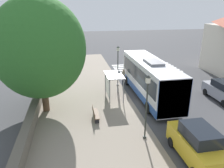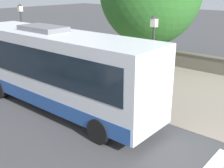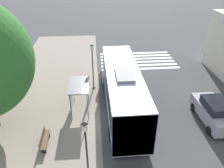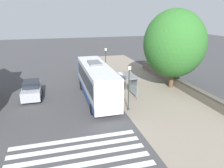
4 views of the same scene
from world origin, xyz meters
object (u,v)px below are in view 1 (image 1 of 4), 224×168
Objects in this scene: pedestrian at (123,75)px; parked_car_far_lane at (224,91)px; parked_car_behind_bus at (197,144)px; bus_shelter at (112,79)px; street_lamp_near at (147,103)px; street_lamp_far at (118,63)px; bus at (149,78)px; bench at (95,113)px; shade_tree at (40,48)px.

pedestrian is 0.41× the size of parked_car_far_lane.
parked_car_far_lane is at bearing 45.76° from parked_car_behind_bus.
street_lamp_near is at bearing -82.91° from bus_shelter.
bus_shelter is 0.64× the size of street_lamp_far.
street_lamp_far reaches higher than bus.
bus is 3.76× the size of bus_shelter.
bus is at bearing -58.67° from street_lamp_far.
bench is 4.94m from street_lamp_near.
bus_shelter is 1.59× the size of pedestrian.
bench is (-5.63, -3.43, -1.49)m from bus.
street_lamp_far is at bearing 34.06° from shade_tree.
parked_car_far_lane is (10.24, -2.34, -1.07)m from bus_shelter.
pedestrian is 8.48m from bench.
shade_tree is at bearing -165.74° from bus_shelter.
bus reaches higher than bus_shelter.
bus is 2.38× the size of street_lamp_near.
parked_car_far_lane is (12.35, 1.43, 0.43)m from bench.
pedestrian is 1.73m from street_lamp_far.
bus_shelter is at bearing 14.26° from shade_tree.
street_lamp_near is at bearing -47.78° from bench.
street_lamp_near is 1.05× the size of parked_car_behind_bus.
bus_shelter is at bearing 97.09° from street_lamp_near.
bench is at bearing -118.64° from pedestrian.
shade_tree reaches higher than bus.
pedestrian is at bearing 19.65° from street_lamp_far.
pedestrian is (1.95, 3.65, -0.92)m from bus_shelter.
street_lamp_near reaches higher than parked_car_behind_bus.
street_lamp_far is at bearing 87.99° from street_lamp_near.
parked_car_far_lane is (8.99, -5.74, -1.71)m from street_lamp_far.
parked_car_far_lane is at bearing -12.89° from bus_shelter.
street_lamp_far reaches higher than bus_shelter.
bus is at bearing -68.47° from pedestrian.
parked_car_behind_bus is (9.14, -8.16, -4.33)m from shade_tree.
street_lamp_near is 10.63m from parked_car_far_lane.
parked_car_behind_bus is (5.18, -5.92, 0.55)m from bench.
bench is at bearing -29.54° from shade_tree.
bus_shelter is at bearing -110.13° from street_lamp_far.
bench is 0.42× the size of street_lamp_near.
parked_car_far_lane is (7.16, 7.35, -0.12)m from parked_car_behind_bus.
parked_car_far_lane is at bearing -32.55° from street_lamp_far.
shade_tree reaches higher than street_lamp_near.
shade_tree is at bearing -145.94° from street_lamp_far.
pedestrian is 10.46m from shade_tree.
bus is 7.25m from street_lamp_near.
bus_shelter is 4.58m from bench.
street_lamp_near is at bearing -38.55° from shade_tree.
shade_tree is at bearing -172.94° from bus.
pedestrian is 0.19× the size of shade_tree.
bus is 5.98× the size of pedestrian.
street_lamp_near is 3.79m from parked_car_behind_bus.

